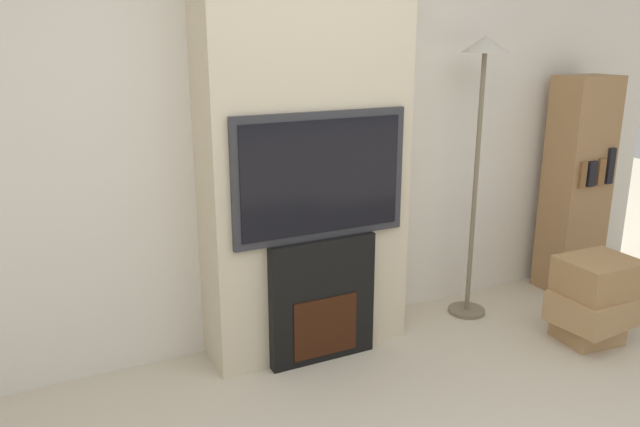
# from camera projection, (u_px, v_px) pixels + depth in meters

# --- Properties ---
(wall_back) EXTENTS (6.00, 0.06, 2.70)m
(wall_back) POSITION_uv_depth(u_px,v_px,m) (290.00, 117.00, 3.61)
(wall_back) COLOR silver
(wall_back) RESTS_ON ground_plane
(chimney_breast) EXTENTS (1.18, 0.36, 2.70)m
(chimney_breast) POSITION_uv_depth(u_px,v_px,m) (305.00, 122.00, 3.43)
(chimney_breast) COLOR beige
(chimney_breast) RESTS_ON ground_plane
(fireplace) EXTENTS (0.63, 0.15, 0.73)m
(fireplace) POSITION_uv_depth(u_px,v_px,m) (320.00, 299.00, 3.55)
(fireplace) COLOR black
(fireplace) RESTS_ON ground_plane
(television) EXTENTS (1.01, 0.07, 0.70)m
(television) POSITION_uv_depth(u_px,v_px,m) (320.00, 176.00, 3.35)
(television) COLOR #2D2D33
(television) RESTS_ON fireplace
(floor_lamp) EXTENTS (0.29, 0.29, 1.81)m
(floor_lamp) POSITION_uv_depth(u_px,v_px,m) (481.00, 102.00, 3.83)
(floor_lamp) COLOR #726651
(floor_lamp) RESTS_ON ground_plane
(box_stack) EXTENTS (0.47, 0.41, 0.54)m
(box_stack) POSITION_uv_depth(u_px,v_px,m) (594.00, 298.00, 3.75)
(box_stack) COLOR tan
(box_stack) RESTS_ON ground_plane
(bookshelf) EXTENTS (0.42, 0.31, 1.55)m
(bookshelf) POSITION_uv_depth(u_px,v_px,m) (577.00, 185.00, 4.46)
(bookshelf) COLOR #997047
(bookshelf) RESTS_ON ground_plane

